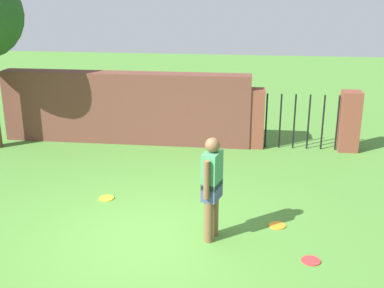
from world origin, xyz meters
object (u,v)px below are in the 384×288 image
Objects in this scene: frisbee_orange at (277,226)px; frisbee_yellow at (107,198)px; person at (212,184)px; frisbee_red at (311,261)px.

frisbee_orange is 1.00× the size of frisbee_yellow.
frisbee_yellow is at bearing 75.25° from person.
frisbee_yellow is (-3.05, 0.69, 0.00)m from frisbee_orange.
person is 2.51m from frisbee_yellow.
frisbee_orange is (-0.43, 1.01, 0.00)m from frisbee_red.
person reaches higher than frisbee_yellow.
person reaches higher than frisbee_orange.
person is 6.00× the size of frisbee_orange.
frisbee_orange is 3.12m from frisbee_yellow.
frisbee_yellow is (-2.02, 1.20, -0.89)m from person.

